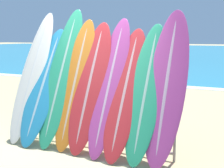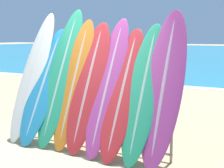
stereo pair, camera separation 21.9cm
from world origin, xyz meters
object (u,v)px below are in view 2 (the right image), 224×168
Objects in this scene: person_near_water at (82,73)px; surfboard_slot_1 at (44,84)px; surfboard_rack at (89,117)px; surfboard_slot_2 at (61,75)px; surfboard_slot_6 at (123,92)px; person_mid_beach at (123,61)px; surfboard_slot_5 at (108,84)px; surfboard_slot_0 at (33,74)px; person_far_right at (87,71)px; surfboard_slot_4 at (89,85)px; surfboard_slot_7 at (143,91)px; surfboard_slot_3 at (74,82)px; surfboard_slot_8 at (164,85)px.

surfboard_slot_1 is at bearing -49.18° from person_near_water.
surfboard_slot_2 is at bearing 171.64° from surfboard_rack.
surfboard_slot_2 is at bearing 176.08° from surfboard_slot_6.
surfboard_slot_5 is at bearing 105.92° from person_mid_beach.
person_far_right is (-0.83, 3.11, -0.28)m from surfboard_slot_0.
surfboard_rack is 0.54m from surfboard_slot_4.
person_mid_beach is 1.13× the size of person_far_right.
surfboard_slot_3 is at bearing 178.94° from surfboard_slot_7.
surfboard_slot_1 is (0.31, -0.07, -0.15)m from surfboard_slot_0.
surfboard_slot_2 is at bearing 13.42° from surfboard_slot_1.
surfboard_slot_2 is 1.12× the size of surfboard_slot_4.
surfboard_slot_8 reaches higher than surfboard_slot_1.
surfboard_slot_6 is 0.88× the size of surfboard_slot_8.
surfboard_slot_7 reaches higher than person_mid_beach.
surfboard_rack is 1.24× the size of surfboard_slot_0.
surfboard_slot_0 is 1.07× the size of surfboard_slot_5.
surfboard_slot_2 is 3.45m from person_far_right.
surfboard_slot_2 is 1.30× the size of person_mid_beach.
person_mid_beach is (-2.01, 5.41, -0.06)m from surfboard_slot_4.
surfboard_slot_5 is 2.43m from person_near_water.
surfboard_slot_8 is (1.26, 0.04, 0.08)m from surfboard_slot_4.
surfboard_slot_5 is 0.96× the size of surfboard_slot_8.
surfboard_slot_0 is 1.87m from surfboard_slot_6.
surfboard_slot_3 is 1.35× the size of person_far_right.
surfboard_slot_0 is at bearing 178.65° from surfboard_slot_5.
surfboard_slot_1 is 1.00× the size of surfboard_slot_6.
surfboard_slot_8 reaches higher than person_far_right.
surfboard_slot_0 is 1.16× the size of surfboard_slot_6.
surfboard_slot_0 is 5.41m from person_mid_beach.
surfboard_slot_3 is (-0.31, 0.04, 0.56)m from surfboard_rack.
surfboard_slot_1 is at bearing -177.49° from surfboard_slot_3.
surfboard_slot_8 reaches higher than surfboard_slot_5.
surfboard_slot_6 is at bearing 0.60° from surfboard_rack.
surfboard_slot_0 reaches higher than person_mid_beach.
surfboard_slot_5 is (0.34, 0.03, 0.03)m from surfboard_slot_4.
surfboard_slot_6 is (1.23, -0.08, -0.18)m from surfboard_slot_2.
surfboard_slot_3 reaches higher than surfboard_slot_7.
surfboard_slot_8 is (0.92, 0.01, 0.05)m from surfboard_slot_5.
surfboard_slot_2 reaches higher than surfboard_slot_4.
surfboard_slot_2 is 5.53m from person_mid_beach.
surfboard_slot_0 is 3.23m from person_far_right.
surfboard_slot_4 is (-0.02, 0.03, 0.54)m from surfboard_rack.
person_mid_beach is (-2.64, 5.43, -0.01)m from surfboard_slot_6.
surfboard_slot_2 is 1.30× the size of person_near_water.
surfboard_slot_7 is (0.62, -0.03, -0.05)m from surfboard_slot_5.
surfboard_slot_3 is (0.63, 0.03, 0.08)m from surfboard_slot_1.
surfboard_slot_4 is at bearing -2.90° from surfboard_slot_0.
surfboard_rack is 1.37× the size of surfboard_slot_4.
person_near_water is at bearing 126.14° from surfboard_rack.
surfboard_slot_3 is at bearing -31.48° from person_near_water.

